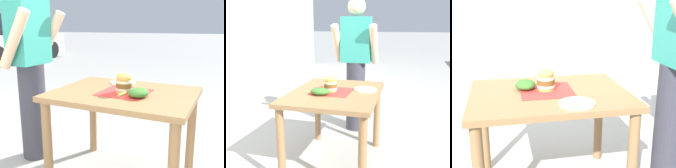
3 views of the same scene
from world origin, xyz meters
The scene contains 8 objects.
patio_table centered at (0.00, 0.00, 0.62)m, with size 0.82×1.06×0.74m.
serving_paper centered at (-0.03, -0.02, 0.75)m, with size 0.36×0.36×0.00m, color red.
sandwich centered at (-0.04, -0.02, 0.82)m, with size 0.12×0.12×0.19m.
pickle_spear centered at (-0.14, -0.04, 0.76)m, with size 0.02×0.02×0.09m, color #8EA83D.
side_plate_with_forks centered at (0.27, 0.12, 0.75)m, with size 0.22×0.22×0.02m.
side_salad centered at (-0.10, -0.15, 0.78)m, with size 0.18×0.14×0.06m, color #386B28.
diner_across_table centered at (0.02, 0.92, 0.88)m, with size 0.55×0.35×1.69m.
parked_car_near_curb centered at (5.17, 6.52, 0.72)m, with size 4.21×1.86×1.60m.
Camera 1 is at (-1.80, -0.74, 1.24)m, focal length 42.00 mm.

